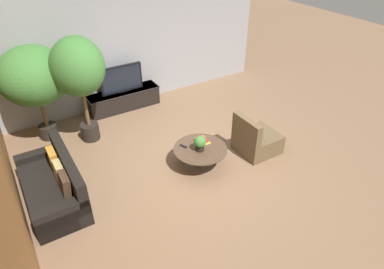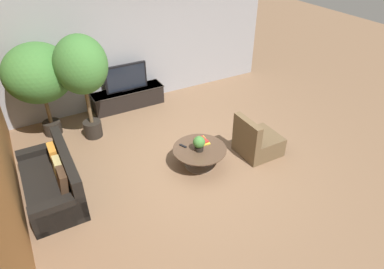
% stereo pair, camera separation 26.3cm
% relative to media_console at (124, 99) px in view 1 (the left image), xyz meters
% --- Properties ---
extents(ground_plane, '(24.00, 24.00, 0.00)m').
position_rel_media_console_xyz_m(ground_plane, '(0.39, -2.94, -0.25)').
color(ground_plane, brown).
extents(back_wall_stone, '(7.40, 0.12, 3.00)m').
position_rel_media_console_xyz_m(back_wall_stone, '(0.39, 0.32, 1.25)').
color(back_wall_stone, '#939399').
rests_on(back_wall_stone, ground).
extents(media_console, '(1.80, 0.50, 0.47)m').
position_rel_media_console_xyz_m(media_console, '(0.00, 0.00, 0.00)').
color(media_console, black).
rests_on(media_console, ground).
extents(television, '(1.05, 0.13, 0.66)m').
position_rel_media_console_xyz_m(television, '(0.00, -0.00, 0.55)').
color(television, black).
rests_on(television, media_console).
extents(coffee_table, '(1.04, 1.04, 0.41)m').
position_rel_media_console_xyz_m(coffee_table, '(0.38, -2.96, 0.04)').
color(coffee_table, '#756656').
rests_on(coffee_table, ground).
extents(couch_by_wall, '(0.84, 1.81, 0.84)m').
position_rel_media_console_xyz_m(couch_by_wall, '(-2.26, -2.44, 0.04)').
color(couch_by_wall, black).
rests_on(couch_by_wall, ground).
extents(armchair_wicker, '(0.80, 0.76, 0.86)m').
position_rel_media_console_xyz_m(armchair_wicker, '(1.61, -3.16, 0.02)').
color(armchair_wicker, brown).
rests_on(armchair_wicker, ground).
extents(potted_palm_tall, '(1.39, 1.39, 2.07)m').
position_rel_media_console_xyz_m(potted_palm_tall, '(-1.93, -0.36, 1.19)').
color(potted_palm_tall, black).
rests_on(potted_palm_tall, ground).
extents(potted_palm_corner, '(1.06, 1.06, 2.28)m').
position_rel_media_console_xyz_m(potted_palm_corner, '(-1.16, -0.90, 1.37)').
color(potted_palm_corner, black).
rests_on(potted_palm_corner, ground).
extents(potted_plant_tabletop, '(0.23, 0.23, 0.30)m').
position_rel_media_console_xyz_m(potted_plant_tabletop, '(0.34, -3.00, 0.32)').
color(potted_plant_tabletop, black).
rests_on(potted_plant_tabletop, coffee_table).
extents(book_stack, '(0.24, 0.31, 0.05)m').
position_rel_media_console_xyz_m(book_stack, '(0.53, -2.78, 0.18)').
color(book_stack, gold).
rests_on(book_stack, coffee_table).
extents(remote_black, '(0.10, 0.16, 0.02)m').
position_rel_media_console_xyz_m(remote_black, '(0.13, -2.74, 0.17)').
color(remote_black, black).
rests_on(remote_black, coffee_table).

